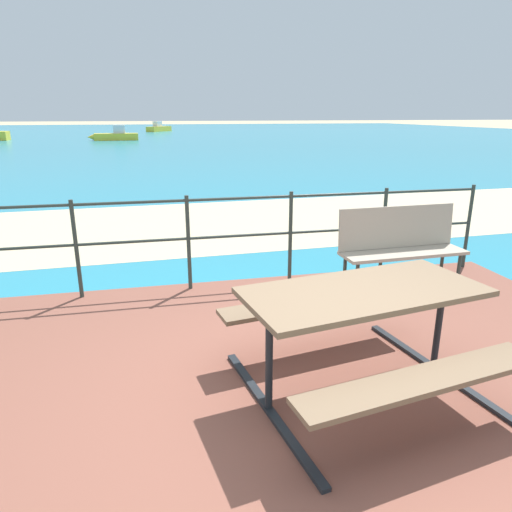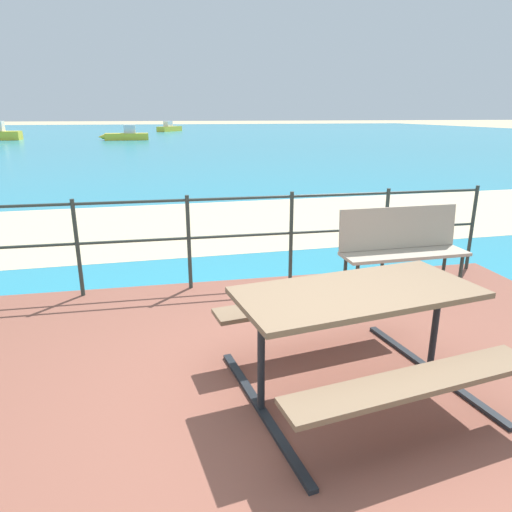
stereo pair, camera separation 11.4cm
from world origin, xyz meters
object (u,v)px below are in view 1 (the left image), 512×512
object	(u,v)px
picnic_table	(363,315)
park_bench	(400,241)
boat_mid	(159,128)
boat_far	(116,136)

from	to	relation	value
picnic_table	park_bench	size ratio (longest dim) A/B	1.31
boat_mid	boat_far	bearing A→B (deg)	-160.40
picnic_table	boat_far	xyz separation A→B (m)	(-3.86, 34.30, -0.30)
picnic_table	park_bench	distance (m)	2.25
picnic_table	boat_far	bearing A→B (deg)	86.75
park_bench	boat_far	xyz separation A→B (m)	(-5.17, 32.48, -0.25)
picnic_table	boat_far	distance (m)	34.52
park_bench	boat_far	bearing A→B (deg)	96.90
boat_far	boat_mid	bearing A→B (deg)	-104.21
boat_mid	park_bench	bearing A→B (deg)	-146.59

